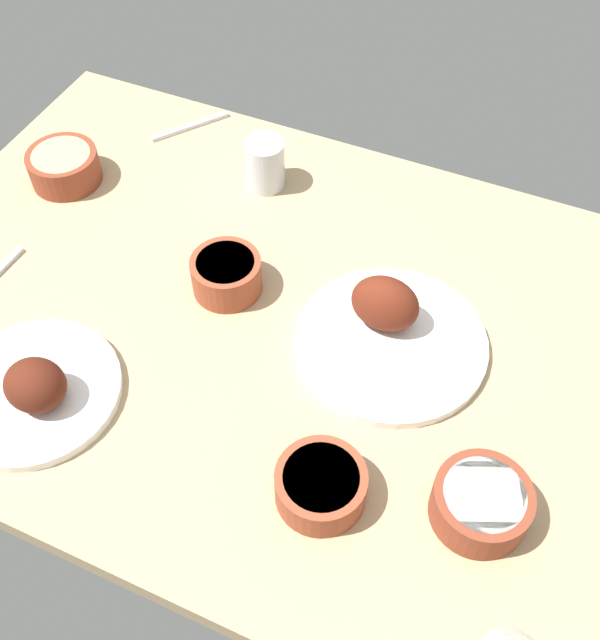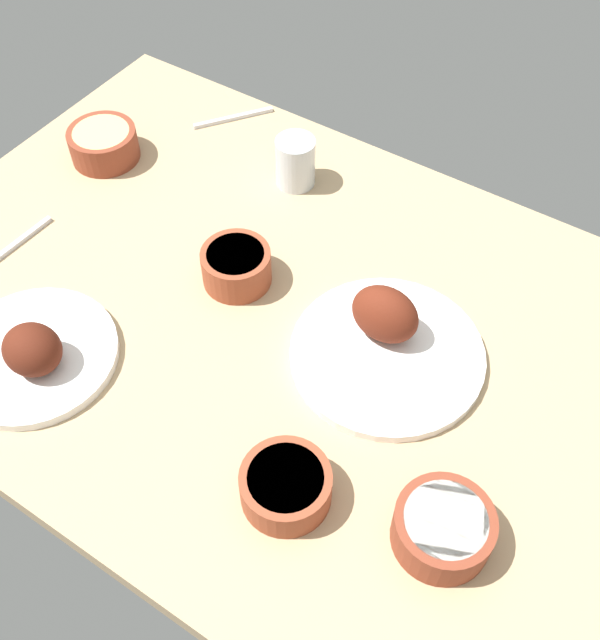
{
  "view_description": "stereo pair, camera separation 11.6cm",
  "coord_description": "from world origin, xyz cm",
  "views": [
    {
      "loc": [
        29.11,
        -65.86,
        97.33
      ],
      "look_at": [
        0.0,
        0.0,
        6.0
      ],
      "focal_mm": 42.26,
      "sensor_mm": 36.0,
      "label": 1
    },
    {
      "loc": [
        39.32,
        -60.32,
        97.33
      ],
      "look_at": [
        0.0,
        0.0,
        6.0
      ],
      "focal_mm": 42.26,
      "sensor_mm": 36.0,
      "label": 2
    }
  ],
  "objects": [
    {
      "name": "water_tumbler",
      "position": [
        -19.35,
        28.17,
        8.65
      ],
      "size": [
        7.2,
        7.2,
        9.3
      ],
      "primitive_type": "cylinder",
      "color": "silver",
      "rests_on": "dining_table"
    },
    {
      "name": "plate_far_side",
      "position": [
        -29.78,
        -27.23,
        6.26
      ],
      "size": [
        25.58,
        25.58,
        8.84
      ],
      "color": "white",
      "rests_on": "dining_table"
    },
    {
      "name": "bowl_cream",
      "position": [
        33.67,
        -18.82,
        7.24
      ],
      "size": [
        12.79,
        12.79,
        5.97
      ],
      "color": "brown",
      "rests_on": "dining_table"
    },
    {
      "name": "bowl_pasta",
      "position": [
        13.88,
        -24.69,
        6.96
      ],
      "size": [
        12.17,
        12.17,
        5.43
      ],
      "color": "brown",
      "rests_on": "dining_table"
    },
    {
      "name": "fork_loose",
      "position": [
        -39.96,
        36.9,
        4.4
      ],
      "size": [
        10.47,
        13.73,
        0.8
      ],
      "primitive_type": "cube",
      "rotation": [
        0.0,
        0.0,
        0.93
      ],
      "color": "silver",
      "rests_on": "dining_table"
    },
    {
      "name": "dining_table",
      "position": [
        0.0,
        0.0,
        2.0
      ],
      "size": [
        140.0,
        90.0,
        4.0
      ],
      "primitive_type": "cube",
      "color": "tan",
      "rests_on": "ground"
    },
    {
      "name": "bowl_potatoes",
      "position": [
        -53.39,
        14.43,
        7.21
      ],
      "size": [
        12.79,
        12.79,
        5.93
      ],
      "color": "brown",
      "rests_on": "dining_table"
    },
    {
      "name": "bowl_soup",
      "position": [
        -14.17,
        2.87,
        7.36
      ],
      "size": [
        11.34,
        11.34,
        6.21
      ],
      "color": "brown",
      "rests_on": "dining_table"
    },
    {
      "name": "plate_center_main",
      "position": [
        13.3,
        3.41,
        6.53
      ],
      "size": [
        29.49,
        29.49,
        10.43
      ],
      "color": "white",
      "rests_on": "dining_table"
    }
  ]
}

